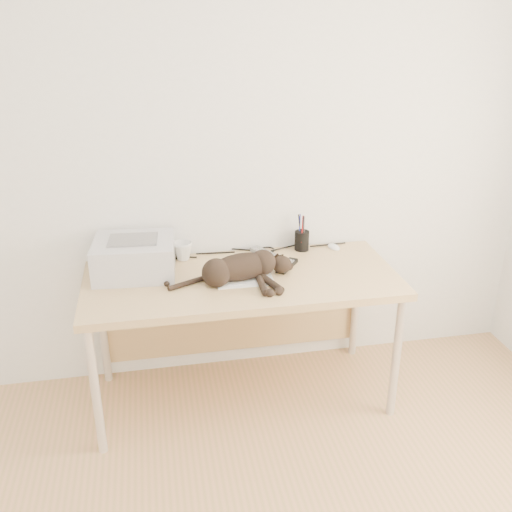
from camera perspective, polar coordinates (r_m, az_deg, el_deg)
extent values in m
plane|color=white|center=(3.07, -2.66, 10.29)|extent=(3.50, 0.00, 3.50)
cube|color=tan|center=(2.92, -1.42, -2.45)|extent=(1.60, 0.70, 0.04)
cylinder|color=silver|center=(2.84, -15.74, -12.96)|extent=(0.04, 0.04, 0.70)
cylinder|color=silver|center=(3.06, 13.84, -9.88)|extent=(0.04, 0.04, 0.70)
cylinder|color=silver|center=(3.35, -15.10, -6.93)|extent=(0.04, 0.04, 0.70)
cylinder|color=silver|center=(3.53, 9.94, -4.72)|extent=(0.04, 0.04, 0.70)
cube|color=tan|center=(3.36, -2.30, -4.94)|extent=(1.48, 0.02, 0.60)
cube|color=#B2B2B7|center=(2.98, -12.05, -0.09)|extent=(0.43, 0.37, 0.18)
cube|color=black|center=(2.98, -12.07, 0.07)|extent=(0.34, 0.05, 0.11)
cube|color=slate|center=(2.95, -12.21, 1.61)|extent=(0.25, 0.19, 0.01)
cube|color=white|center=(2.89, -1.17, -2.26)|extent=(0.29, 0.21, 0.00)
cube|color=white|center=(2.90, -1.83, -2.09)|extent=(0.33, 0.26, 0.00)
ellipsoid|color=black|center=(2.86, -1.47, -1.10)|extent=(0.36, 0.20, 0.14)
sphere|color=black|center=(2.81, -3.99, -1.70)|extent=(0.15, 0.15, 0.15)
ellipsoid|color=black|center=(2.93, 2.59, -0.84)|extent=(0.12, 0.11, 0.09)
cone|color=black|center=(2.96, 2.16, 0.08)|extent=(0.04, 0.05, 0.05)
cone|color=black|center=(2.96, 2.63, 0.02)|extent=(0.04, 0.05, 0.05)
cylinder|color=black|center=(2.79, 0.59, -2.87)|extent=(0.07, 0.20, 0.03)
cylinder|color=black|center=(2.81, 1.50, -2.70)|extent=(0.07, 0.20, 0.03)
cylinder|color=black|center=(2.84, -6.88, -2.69)|extent=(0.21, 0.07, 0.03)
imported|color=white|center=(3.12, -7.34, 0.51)|extent=(0.15, 0.15, 0.10)
cylinder|color=black|center=(3.23, 4.60, 1.55)|extent=(0.08, 0.08, 0.11)
cylinder|color=#990C0C|center=(3.20, 4.44, 2.80)|extent=(0.01, 0.01, 0.15)
cylinder|color=navy|center=(3.22, 4.81, 2.89)|extent=(0.01, 0.01, 0.15)
cylinder|color=black|center=(3.19, 4.70, 2.73)|extent=(0.01, 0.01, 0.15)
cube|color=slate|center=(3.16, 0.89, 0.26)|extent=(0.15, 0.20, 0.02)
cube|color=black|center=(3.02, 3.12, -0.97)|extent=(0.15, 0.17, 0.02)
ellipsoid|color=white|center=(3.29, 7.80, 1.06)|extent=(0.08, 0.11, 0.03)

